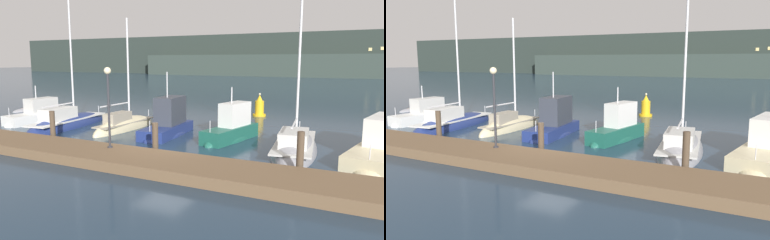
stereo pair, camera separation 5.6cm
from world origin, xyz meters
TOP-DOWN VIEW (x-y plane):
  - ground_plane at (0.00, 0.00)m, footprint 400.00×400.00m
  - dock at (0.00, -2.44)m, footprint 34.60×2.80m
  - mooring_pile_1 at (-6.60, -0.79)m, footprint 0.28×0.28m
  - mooring_pile_2 at (0.00, -0.79)m, footprint 0.28×0.28m
  - mooring_pile_3 at (6.60, -0.79)m, footprint 0.28×0.28m
  - motorboat_berth_1 at (-12.91, 3.54)m, footprint 1.95×5.00m
  - sailboat_berth_2 at (-9.53, 3.17)m, footprint 2.95×8.13m
  - sailboat_berth_3 at (-5.55, 4.17)m, footprint 1.42×6.14m
  - motorboat_berth_4 at (-2.15, 3.94)m, footprint 2.28×5.39m
  - motorboat_berth_5 at (1.81, 4.26)m, footprint 2.19×4.93m
  - sailboat_berth_6 at (5.59, 3.10)m, footprint 3.06×7.58m
  - channel_buoy at (0.49, 13.94)m, footprint 1.06×1.06m
  - dock_lamppost at (-1.84, -1.80)m, footprint 0.32×0.32m
  - hillside_backdrop at (2.18, 99.01)m, footprint 240.00×23.00m
  - rowboat_adrift at (-18.89, 7.46)m, footprint 1.08×2.62m

SIDE VIEW (x-z plane):
  - ground_plane at x=0.00m, z-range 0.00..0.00m
  - rowboat_adrift at x=-18.89m, z-range -0.28..0.28m
  - sailboat_berth_6 at x=5.59m, z-range -4.52..4.70m
  - sailboat_berth_3 at x=-5.55m, z-range -3.88..4.08m
  - sailboat_berth_2 at x=-9.53m, z-range -5.57..5.82m
  - dock at x=0.00m, z-range 0.00..0.45m
  - motorboat_berth_1 at x=-12.91m, z-range -1.31..1.90m
  - motorboat_berth_5 at x=1.81m, z-range -1.43..2.16m
  - motorboat_berth_4 at x=-2.15m, z-range -1.70..2.58m
  - channel_buoy at x=0.49m, z-range -0.25..1.61m
  - mooring_pile_2 at x=0.00m, z-range 0.00..1.60m
  - mooring_pile_1 at x=-6.60m, z-range 0.00..1.75m
  - mooring_pile_3 at x=6.60m, z-range 0.00..1.77m
  - dock_lamppost at x=-1.84m, z-range 1.10..4.80m
  - hillside_backdrop at x=2.18m, z-range -0.48..11.77m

